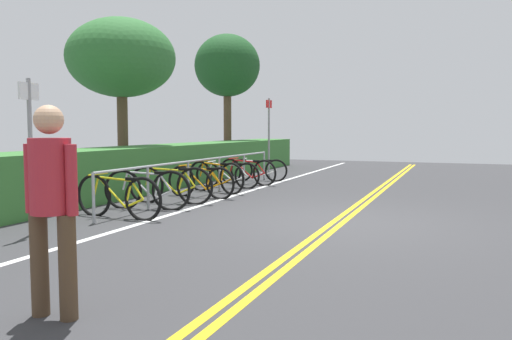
# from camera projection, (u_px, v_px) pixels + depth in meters

# --- Properties ---
(ground_plane) EXTENTS (31.17, 13.94, 0.05)m
(ground_plane) POSITION_uv_depth(u_px,v_px,m) (339.00, 223.00, 8.30)
(ground_plane) COLOR #353538
(centre_line_yellow_inner) EXTENTS (28.05, 0.10, 0.00)m
(centre_line_yellow_inner) POSITION_uv_depth(u_px,v_px,m) (344.00, 221.00, 8.27)
(centre_line_yellow_inner) COLOR gold
(centre_line_yellow_inner) RESTS_ON ground_plane
(centre_line_yellow_outer) EXTENTS (28.05, 0.10, 0.00)m
(centre_line_yellow_outer) POSITION_uv_depth(u_px,v_px,m) (335.00, 221.00, 8.33)
(centre_line_yellow_outer) COLOR gold
(centre_line_yellow_outer) RESTS_ON ground_plane
(bike_lane_stripe_white) EXTENTS (28.05, 0.12, 0.00)m
(bike_lane_stripe_white) POSITION_uv_depth(u_px,v_px,m) (184.00, 211.00, 9.36)
(bike_lane_stripe_white) COLOR white
(bike_lane_stripe_white) RESTS_ON ground_plane
(bike_rack) EXTENTS (7.68, 0.05, 0.82)m
(bike_rack) POSITION_uv_depth(u_px,v_px,m) (205.00, 167.00, 11.60)
(bike_rack) COLOR #9EA0A5
(bike_rack) RESTS_ON ground_plane
(bicycle_0) EXTENTS (0.46, 1.80, 0.77)m
(bicycle_0) POSITION_uv_depth(u_px,v_px,m) (118.00, 197.00, 8.58)
(bicycle_0) COLOR black
(bicycle_0) RESTS_ON ground_plane
(bicycle_1) EXTENTS (0.47, 1.71, 0.78)m
(bicycle_1) POSITION_uv_depth(u_px,v_px,m) (147.00, 190.00, 9.50)
(bicycle_1) COLOR black
(bicycle_1) RESTS_ON ground_plane
(bicycle_2) EXTENTS (0.46, 1.82, 0.79)m
(bicycle_2) POSITION_uv_depth(u_px,v_px,m) (170.00, 185.00, 10.25)
(bicycle_2) COLOR black
(bicycle_2) RESTS_ON ground_plane
(bicycle_3) EXTENTS (0.46, 1.71, 0.74)m
(bicycle_3) POSITION_uv_depth(u_px,v_px,m) (201.00, 182.00, 11.13)
(bicycle_3) COLOR black
(bicycle_3) RESTS_ON ground_plane
(bicycle_4) EXTENTS (0.64, 1.72, 0.78)m
(bicycle_4) POSITION_uv_depth(u_px,v_px,m) (216.00, 177.00, 12.06)
(bicycle_4) COLOR black
(bicycle_4) RESTS_ON ground_plane
(bicycle_5) EXTENTS (0.46, 1.76, 0.70)m
(bicycle_5) POSITION_uv_depth(u_px,v_px,m) (227.00, 175.00, 12.97)
(bicycle_5) COLOR black
(bicycle_5) RESTS_ON ground_plane
(bicycle_6) EXTENTS (0.48, 1.79, 0.73)m
(bicycle_6) POSITION_uv_depth(u_px,v_px,m) (247.00, 172.00, 13.73)
(bicycle_6) COLOR black
(bicycle_6) RESTS_ON ground_plane
(bicycle_7) EXTENTS (0.51, 1.63, 0.68)m
(bicycle_7) POSITION_uv_depth(u_px,v_px,m) (259.00, 170.00, 14.67)
(bicycle_7) COLOR black
(bicycle_7) RESTS_ON ground_plane
(pedestrian) EXTENTS (0.32, 0.49, 1.69)m
(pedestrian) POSITION_uv_depth(u_px,v_px,m) (51.00, 197.00, 4.00)
(pedestrian) COLOR #4C3826
(pedestrian) RESTS_ON ground_plane
(sign_post_near) EXTENTS (0.36, 0.06, 2.20)m
(sign_post_near) POSITION_uv_depth(u_px,v_px,m) (30.00, 141.00, 7.19)
(sign_post_near) COLOR gray
(sign_post_near) RESTS_ON ground_plane
(sign_post_far) EXTENTS (0.36, 0.07, 2.45)m
(sign_post_far) POSITION_uv_depth(u_px,v_px,m) (269.00, 130.00, 16.07)
(sign_post_far) COLOR gray
(sign_post_far) RESTS_ON ground_plane
(hedge_backdrop) EXTENTS (16.63, 1.33, 1.07)m
(hedge_backdrop) POSITION_uv_depth(u_px,v_px,m) (170.00, 165.00, 13.66)
(hedge_backdrop) COLOR #387533
(hedge_backdrop) RESTS_ON ground_plane
(tree_mid) EXTENTS (2.74, 2.74, 4.29)m
(tree_mid) POSITION_uv_depth(u_px,v_px,m) (121.00, 59.00, 12.96)
(tree_mid) COLOR brown
(tree_mid) RESTS_ON ground_plane
(tree_far_right) EXTENTS (2.43, 2.43, 5.00)m
(tree_far_right) POSITION_uv_depth(u_px,v_px,m) (227.00, 67.00, 19.02)
(tree_far_right) COLOR brown
(tree_far_right) RESTS_ON ground_plane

